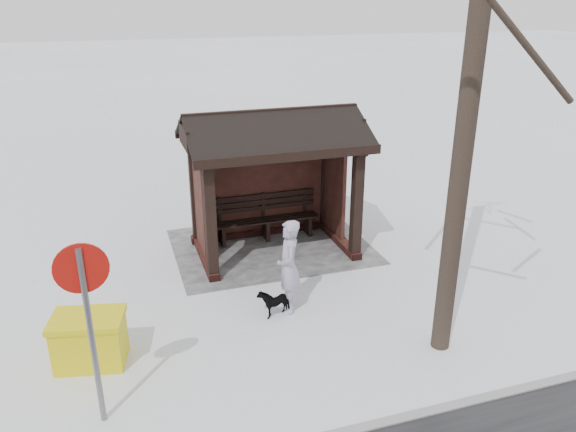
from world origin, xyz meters
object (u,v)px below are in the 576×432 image
Objects in this scene: road_sign at (86,299)px; dog at (275,301)px; bus_shelter at (271,152)px; pedestrian at (289,267)px; grit_bin at (90,340)px.

dog is at bearing -150.51° from road_sign.
road_sign is at bearing 50.74° from bus_shelter.
pedestrian reaches higher than dog.
pedestrian is 0.67× the size of road_sign.
road_sign is (-0.13, 1.31, 1.40)m from grit_bin.
pedestrian is 3.37m from grit_bin.
bus_shelter is 3.34m from dog.
road_sign reaches higher than grit_bin.
grit_bin is at bearing -69.36° from pedestrian.
pedestrian is (0.45, 2.58, -1.32)m from bus_shelter.
bus_shelter is 3.07× the size of grit_bin.
pedestrian is 2.84× the size of dog.
dog is (0.27, 0.06, -0.59)m from pedestrian.
grit_bin is (3.30, 0.53, -0.44)m from pedestrian.
grit_bin is (3.03, 0.47, 0.16)m from dog.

